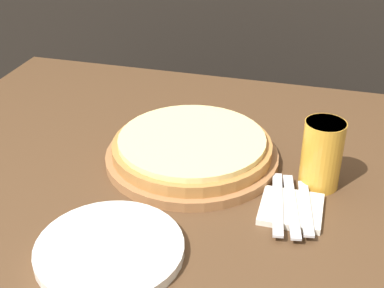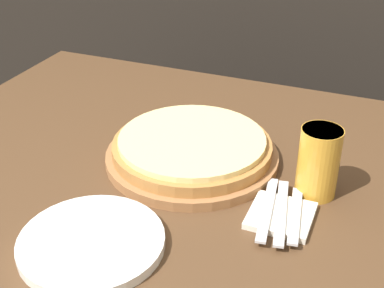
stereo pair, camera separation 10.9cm
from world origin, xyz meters
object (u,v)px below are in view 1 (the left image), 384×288
(pizza_on_board, at_px, (192,150))
(dinner_plate, at_px, (110,249))
(dinner_knife, at_px, (292,205))
(spoon, at_px, (306,207))
(beer_glass, at_px, (322,151))
(fork, at_px, (278,203))

(pizza_on_board, xyz_separation_m, dinner_plate, (-0.05, -0.31, -0.02))
(dinner_knife, relative_size, spoon, 1.17)
(pizza_on_board, relative_size, dinner_plate, 1.48)
(beer_glass, height_order, dinner_plate, beer_glass)
(pizza_on_board, xyz_separation_m, beer_glass, (0.26, -0.02, 0.05))
(pizza_on_board, distance_m, beer_glass, 0.26)
(fork, xyz_separation_m, dinner_knife, (0.03, -0.00, 0.00))
(fork, distance_m, dinner_knife, 0.03)
(fork, bearing_deg, dinner_plate, -142.05)
(beer_glass, relative_size, dinner_knife, 0.72)
(pizza_on_board, height_order, spoon, pizza_on_board)
(dinner_plate, bearing_deg, beer_glass, 43.67)
(beer_glass, bearing_deg, dinner_plate, -136.33)
(beer_glass, xyz_separation_m, dinner_knife, (-0.04, -0.10, -0.06))
(dinner_plate, relative_size, spoon, 1.50)
(pizza_on_board, relative_size, spoon, 2.21)
(beer_glass, relative_size, spoon, 0.84)
(pizza_on_board, distance_m, spoon, 0.27)
(pizza_on_board, distance_m, dinner_plate, 0.32)
(dinner_plate, xyz_separation_m, dinner_knife, (0.27, 0.19, 0.01))
(dinner_plate, height_order, spoon, dinner_plate)
(dinner_plate, xyz_separation_m, spoon, (0.29, 0.19, 0.01))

